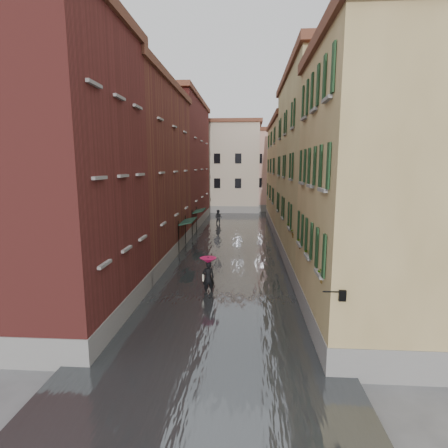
% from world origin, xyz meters
% --- Properties ---
extents(ground, '(120.00, 120.00, 0.00)m').
position_xyz_m(ground, '(0.00, 0.00, 0.00)').
color(ground, '#565659').
rests_on(ground, ground).
extents(floodwater, '(10.00, 60.00, 0.20)m').
position_xyz_m(floodwater, '(0.00, 13.00, 0.10)').
color(floodwater, '#414548').
rests_on(floodwater, ground).
extents(building_left_near, '(6.00, 8.00, 13.00)m').
position_xyz_m(building_left_near, '(-7.00, -2.00, 6.50)').
color(building_left_near, maroon).
rests_on(building_left_near, ground).
extents(building_left_mid, '(6.00, 14.00, 12.50)m').
position_xyz_m(building_left_mid, '(-7.00, 9.00, 6.25)').
color(building_left_mid, brown).
rests_on(building_left_mid, ground).
extents(building_left_far, '(6.00, 16.00, 14.00)m').
position_xyz_m(building_left_far, '(-7.00, 24.00, 7.00)').
color(building_left_far, maroon).
rests_on(building_left_far, ground).
extents(building_right_near, '(6.00, 8.00, 11.50)m').
position_xyz_m(building_right_near, '(7.00, -2.00, 5.75)').
color(building_right_near, '#9A844F').
rests_on(building_right_near, ground).
extents(building_right_mid, '(6.00, 14.00, 13.00)m').
position_xyz_m(building_right_mid, '(7.00, 9.00, 6.50)').
color(building_right_mid, tan).
rests_on(building_right_mid, ground).
extents(building_right_far, '(6.00, 16.00, 11.50)m').
position_xyz_m(building_right_far, '(7.00, 24.00, 5.75)').
color(building_right_far, '#9A844F').
rests_on(building_right_far, ground).
extents(building_end_cream, '(12.00, 9.00, 13.00)m').
position_xyz_m(building_end_cream, '(-3.00, 38.00, 6.50)').
color(building_end_cream, '#B3A58E').
rests_on(building_end_cream, ground).
extents(building_end_pink, '(10.00, 9.00, 12.00)m').
position_xyz_m(building_end_pink, '(6.00, 40.00, 6.00)').
color(building_end_pink, tan).
rests_on(building_end_pink, ground).
extents(awning_near, '(1.09, 3.12, 2.80)m').
position_xyz_m(awning_near, '(-3.48, 11.12, 2.47)').
color(awning_near, black).
rests_on(awning_near, ground).
extents(awning_far, '(1.09, 2.90, 2.80)m').
position_xyz_m(awning_far, '(-3.49, 17.76, 2.46)').
color(awning_far, black).
rests_on(awning_far, ground).
extents(wall_lantern, '(0.71, 0.22, 0.35)m').
position_xyz_m(wall_lantern, '(4.33, -6.00, 3.01)').
color(wall_lantern, black).
rests_on(wall_lantern, ground).
extents(window_planters, '(0.59, 10.73, 0.84)m').
position_xyz_m(window_planters, '(4.12, 0.53, 3.51)').
color(window_planters, brown).
rests_on(window_planters, ground).
extents(pedestrian_main, '(0.95, 0.95, 2.06)m').
position_xyz_m(pedestrian_main, '(-0.75, 1.64, 1.23)').
color(pedestrian_main, black).
rests_on(pedestrian_main, ground).
extents(pedestrian_far, '(1.01, 0.85, 1.86)m').
position_xyz_m(pedestrian_far, '(-2.03, 23.94, 0.93)').
color(pedestrian_far, black).
rests_on(pedestrian_far, ground).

